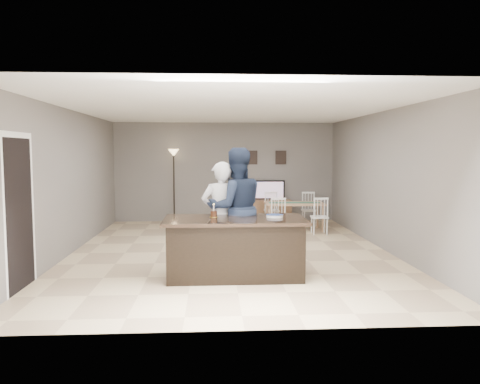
{
  "coord_description": "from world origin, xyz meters",
  "views": [
    {
      "loc": [
        -0.34,
        -8.85,
        1.91
      ],
      "look_at": [
        0.17,
        -0.3,
        1.17
      ],
      "focal_mm": 35.0,
      "sensor_mm": 36.0,
      "label": 1
    }
  ],
  "objects": [
    {
      "name": "birthday_cake",
      "position": [
        -0.32,
        -1.65,
        0.95
      ],
      "size": [
        0.14,
        0.14,
        0.21
      ],
      "color": "gold",
      "rests_on": "kitchen_island"
    },
    {
      "name": "picture_frames",
      "position": [
        1.15,
        3.98,
        1.75
      ],
      "size": [
        1.1,
        0.02,
        0.38
      ],
      "color": "black",
      "rests_on": "room_shell"
    },
    {
      "name": "room_shell",
      "position": [
        0.0,
        0.0,
        1.68
      ],
      "size": [
        8.0,
        8.0,
        8.0
      ],
      "color": "slate",
      "rests_on": "floor"
    },
    {
      "name": "tv_console",
      "position": [
        1.2,
        3.77,
        0.3
      ],
      "size": [
        1.2,
        0.4,
        0.6
      ],
      "primitive_type": "cube",
      "color": "brown",
      "rests_on": "floor"
    },
    {
      "name": "doorway",
      "position": [
        -2.99,
        -2.3,
        1.26
      ],
      "size": [
        0.0,
        2.1,
        2.65
      ],
      "color": "black",
      "rests_on": "floor"
    },
    {
      "name": "tv_screen_glow",
      "position": [
        1.2,
        3.76,
        0.87
      ],
      "size": [
        0.78,
        0.0,
        0.78
      ],
      "primitive_type": "plane",
      "rotation": [
        1.57,
        0.0,
        3.14
      ],
      "color": "#DB5A18",
      "rests_on": "tv_console"
    },
    {
      "name": "floor",
      "position": [
        0.0,
        0.0,
        0.0
      ],
      "size": [
        8.0,
        8.0,
        0.0
      ],
      "primitive_type": "plane",
      "color": "tan",
      "rests_on": "ground"
    },
    {
      "name": "television",
      "position": [
        1.2,
        3.84,
        0.86
      ],
      "size": [
        0.91,
        0.12,
        0.53
      ],
      "primitive_type": "imported",
      "rotation": [
        0.0,
        0.0,
        3.14
      ],
      "color": "black",
      "rests_on": "tv_console"
    },
    {
      "name": "kitchen_island",
      "position": [
        0.0,
        -1.8,
        0.45
      ],
      "size": [
        2.15,
        1.1,
        0.9
      ],
      "color": "black",
      "rests_on": "floor"
    },
    {
      "name": "floor_lamp",
      "position": [
        -1.37,
        3.79,
        1.54
      ],
      "size": [
        0.3,
        0.3,
        1.98
      ],
      "color": "black",
      "rests_on": "floor"
    },
    {
      "name": "woman",
      "position": [
        -0.2,
        -1.25,
        0.87
      ],
      "size": [
        0.7,
        0.53,
        1.75
      ],
      "primitive_type": "imported",
      "rotation": [
        0.0,
        0.0,
        3.33
      ],
      "color": "silver",
      "rests_on": "floor"
    },
    {
      "name": "dining_table",
      "position": [
        1.66,
        2.4,
        0.55
      ],
      "size": [
        1.44,
        1.62,
        0.87
      ],
      "rotation": [
        0.0,
        0.0,
        -0.02
      ],
      "color": "tan",
      "rests_on": "floor"
    },
    {
      "name": "man",
      "position": [
        0.05,
        -1.25,
        0.99
      ],
      "size": [
        1.09,
        0.93,
        1.98
      ],
      "primitive_type": "imported",
      "rotation": [
        0.0,
        0.0,
        3.35
      ],
      "color": "#192339",
      "rests_on": "floor"
    },
    {
      "name": "plate_stack",
      "position": [
        0.62,
        -1.72,
        0.92
      ],
      "size": [
        0.27,
        0.27,
        0.04
      ],
      "color": "white",
      "rests_on": "kitchen_island"
    }
  ]
}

